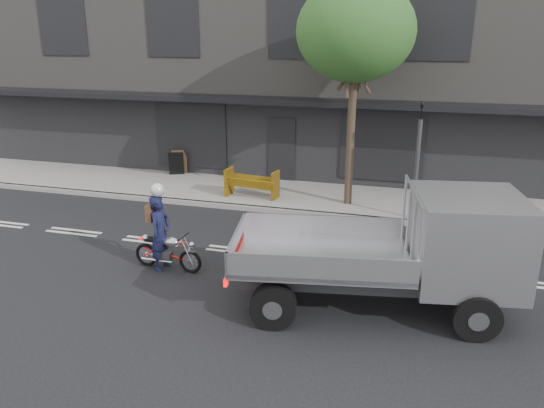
{
  "coord_description": "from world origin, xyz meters",
  "views": [
    {
      "loc": [
        4.22,
        -11.68,
        5.34
      ],
      "look_at": [
        0.78,
        0.5,
        1.16
      ],
      "focal_mm": 35.0,
      "sensor_mm": 36.0,
      "label": 1
    }
  ],
  "objects_px": {
    "traffic_light_pole": "(417,167)",
    "sandwich_board": "(176,163)",
    "street_tree": "(356,32)",
    "motorcycle": "(168,251)",
    "construction_barrier": "(250,185)",
    "rider": "(160,233)",
    "flatbed_ute": "(439,244)"
  },
  "relations": [
    {
      "from": "street_tree",
      "to": "construction_barrier",
      "type": "relative_size",
      "value": 3.98
    },
    {
      "from": "traffic_light_pole",
      "to": "motorcycle",
      "type": "distance_m",
      "value": 7.31
    },
    {
      "from": "street_tree",
      "to": "motorcycle",
      "type": "distance_m",
      "value": 8.16
    },
    {
      "from": "flatbed_ute",
      "to": "construction_barrier",
      "type": "bearing_deg",
      "value": 125.96
    },
    {
      "from": "construction_barrier",
      "to": "sandwich_board",
      "type": "height_order",
      "value": "construction_barrier"
    },
    {
      "from": "motorcycle",
      "to": "flatbed_ute",
      "type": "bearing_deg",
      "value": 0.86
    },
    {
      "from": "traffic_light_pole",
      "to": "motorcycle",
      "type": "bearing_deg",
      "value": -138.44
    },
    {
      "from": "street_tree",
      "to": "motorcycle",
      "type": "relative_size",
      "value": 3.89
    },
    {
      "from": "rider",
      "to": "sandwich_board",
      "type": "relative_size",
      "value": 2.02
    },
    {
      "from": "motorcycle",
      "to": "flatbed_ute",
      "type": "xyz_separation_m",
      "value": [
        5.95,
        -0.32,
        0.98
      ]
    },
    {
      "from": "motorcycle",
      "to": "construction_barrier",
      "type": "bearing_deg",
      "value": 90.57
    },
    {
      "from": "motorcycle",
      "to": "flatbed_ute",
      "type": "relative_size",
      "value": 0.3
    },
    {
      "from": "traffic_light_pole",
      "to": "construction_barrier",
      "type": "distance_m",
      "value": 5.21
    },
    {
      "from": "motorcycle",
      "to": "rider",
      "type": "height_order",
      "value": "rider"
    },
    {
      "from": "traffic_light_pole",
      "to": "sandwich_board",
      "type": "distance_m",
      "value": 9.06
    },
    {
      "from": "sandwich_board",
      "to": "rider",
      "type": "bearing_deg",
      "value": -90.36
    },
    {
      "from": "traffic_light_pole",
      "to": "street_tree",
      "type": "bearing_deg",
      "value": 156.97
    },
    {
      "from": "motorcycle",
      "to": "construction_barrier",
      "type": "xyz_separation_m",
      "value": [
        0.31,
        5.2,
        0.17
      ]
    },
    {
      "from": "street_tree",
      "to": "rider",
      "type": "xyz_separation_m",
      "value": [
        -3.55,
        -5.64,
        -4.39
      ]
    },
    {
      "from": "rider",
      "to": "flatbed_ute",
      "type": "distance_m",
      "value": 6.13
    },
    {
      "from": "sandwich_board",
      "to": "construction_barrier",
      "type": "bearing_deg",
      "value": -53.8
    },
    {
      "from": "traffic_light_pole",
      "to": "sandwich_board",
      "type": "bearing_deg",
      "value": 163.91
    },
    {
      "from": "street_tree",
      "to": "motorcycle",
      "type": "height_order",
      "value": "street_tree"
    },
    {
      "from": "motorcycle",
      "to": "rider",
      "type": "xyz_separation_m",
      "value": [
        -0.15,
        0.0,
        0.43
      ]
    },
    {
      "from": "street_tree",
      "to": "traffic_light_pole",
      "type": "xyz_separation_m",
      "value": [
        2.0,
        -0.85,
        -3.63
      ]
    },
    {
      "from": "rider",
      "to": "sandwich_board",
      "type": "distance_m",
      "value": 7.92
    },
    {
      "from": "street_tree",
      "to": "sandwich_board",
      "type": "height_order",
      "value": "street_tree"
    },
    {
      "from": "street_tree",
      "to": "flatbed_ute",
      "type": "height_order",
      "value": "street_tree"
    },
    {
      "from": "street_tree",
      "to": "traffic_light_pole",
      "type": "bearing_deg",
      "value": -23.03
    },
    {
      "from": "street_tree",
      "to": "sandwich_board",
      "type": "bearing_deg",
      "value": 166.11
    },
    {
      "from": "traffic_light_pole",
      "to": "flatbed_ute",
      "type": "xyz_separation_m",
      "value": [
        0.55,
        -5.11,
        -0.21
      ]
    },
    {
      "from": "street_tree",
      "to": "rider",
      "type": "relative_size",
      "value": 3.79
    }
  ]
}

